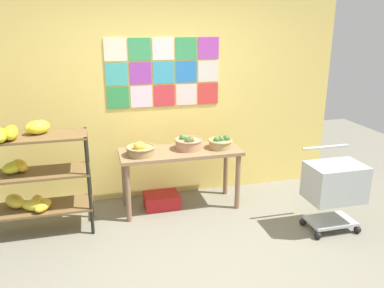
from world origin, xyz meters
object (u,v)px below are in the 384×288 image
fruit_basket_left (220,142)px  produce_crate_under_table (162,200)px  fruit_basket_centre (140,149)px  fruit_basket_back_right (188,143)px  display_table (180,159)px  shopping_cart (334,185)px  banana_shelf_unit (29,170)px

fruit_basket_left → produce_crate_under_table: (-0.72, 0.08, -0.71)m
fruit_basket_centre → produce_crate_under_table: 0.76m
fruit_basket_back_right → fruit_basket_left: bearing=-7.6°
display_table → fruit_basket_left: bearing=-4.2°
produce_crate_under_table → shopping_cart: bearing=-30.4°
fruit_basket_left → produce_crate_under_table: bearing=173.6°
banana_shelf_unit → produce_crate_under_table: bearing=10.0°
banana_shelf_unit → fruit_basket_back_right: 1.76m
produce_crate_under_table → shopping_cart: shopping_cart is taller
banana_shelf_unit → fruit_basket_centre: 1.18m
fruit_basket_centre → shopping_cart: 2.15m
banana_shelf_unit → shopping_cart: banana_shelf_unit is taller
produce_crate_under_table → display_table: bearing=-10.8°
produce_crate_under_table → fruit_basket_back_right: bearing=-5.0°
fruit_basket_centre → produce_crate_under_table: fruit_basket_centre is taller
fruit_basket_left → banana_shelf_unit: bearing=-175.5°
display_table → produce_crate_under_table: size_ratio=3.42×
display_table → fruit_basket_back_right: 0.21m
fruit_basket_back_right → shopping_cart: (1.36, -0.96, -0.28)m
banana_shelf_unit → produce_crate_under_table: 1.57m
display_table → fruit_basket_back_right: (0.10, 0.01, 0.18)m
display_table → produce_crate_under_table: (-0.23, 0.04, -0.54)m
fruit_basket_centre → produce_crate_under_table: size_ratio=0.79×
fruit_basket_back_right → banana_shelf_unit: bearing=-172.8°
fruit_basket_left → fruit_basket_back_right: 0.39m
display_table → produce_crate_under_table: 0.58m
fruit_basket_centre → banana_shelf_unit: bearing=-172.8°
banana_shelf_unit → display_table: (1.64, 0.21, -0.10)m
produce_crate_under_table → shopping_cart: (1.69, -0.99, 0.44)m
display_table → banana_shelf_unit: bearing=-172.9°
display_table → fruit_basket_back_right: bearing=8.2°
display_table → produce_crate_under_table: bearing=169.2°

